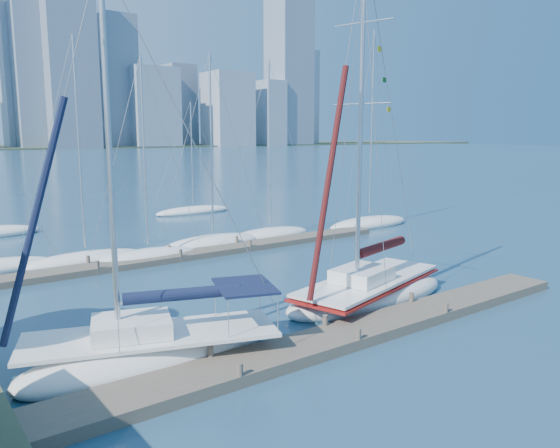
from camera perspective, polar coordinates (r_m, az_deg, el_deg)
ground at (r=20.84m, az=6.38°, el=-12.17°), size 700.00×700.00×0.00m
near_dock at (r=20.77m, az=6.39°, el=-11.66°), size 26.00×2.00×0.40m
far_dock at (r=34.59m, az=-9.43°, el=-3.18°), size 30.00×1.80×0.36m
sailboat_navy at (r=19.10m, az=-13.29°, el=-11.19°), size 9.45×5.73×13.52m
sailboat_maroon at (r=25.36m, az=9.27°, el=-5.45°), size 9.82×5.37×15.91m
bg_boat_1 at (r=34.56m, az=-19.64°, el=-3.48°), size 7.41×3.03×13.47m
bg_boat_2 at (r=34.38m, az=-13.60°, el=-3.26°), size 6.77×3.45×12.51m
bg_boat_3 at (r=37.56m, az=-6.98°, el=-1.95°), size 7.74×3.69×13.19m
bg_boat_4 at (r=40.41m, az=-1.10°, el=-1.10°), size 7.32×4.61×13.11m
bg_boat_5 at (r=46.00m, az=9.30°, el=0.12°), size 8.80×4.82×16.11m
bg_boat_7 at (r=53.69m, az=-9.04°, el=1.36°), size 8.05×3.34×10.96m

